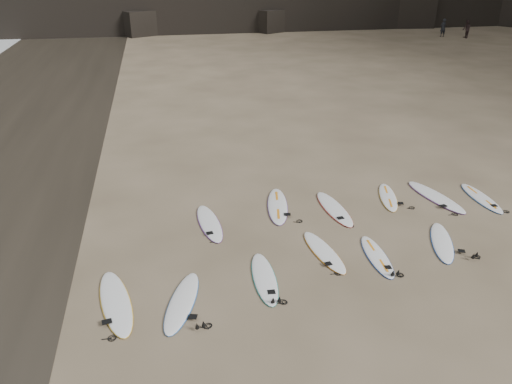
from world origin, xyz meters
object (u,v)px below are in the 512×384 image
surfboard_2 (324,252)px  surfboard_3 (377,256)px  surfboard_4 (442,242)px  surfboard_7 (334,208)px  surfboard_5 (209,223)px  surfboard_9 (436,197)px  surfboard_11 (116,302)px  person_b (467,29)px  surfboard_1 (264,278)px  surfboard_6 (277,206)px  surfboard_0 (182,302)px  surfboard_8 (388,197)px  person_a (443,28)px  surfboard_10 (481,198)px

surfboard_2 → surfboard_3: (1.39, -0.51, -0.00)m
surfboard_4 → surfboard_7: surfboard_7 is taller
surfboard_5 → surfboard_9: size_ratio=0.90×
surfboard_3 → surfboard_11: (-7.09, -0.68, 0.01)m
person_b → surfboard_11: bearing=-32.3°
surfboard_1 → surfboard_5: bearing=111.3°
surfboard_11 → surfboard_6: bearing=28.6°
surfboard_0 → surfboard_8: size_ratio=1.09×
surfboard_5 → surfboard_11: 4.42m
surfboard_4 → surfboard_9: (1.38, 2.82, 0.01)m
surfboard_4 → surfboard_7: (-2.40, 2.66, 0.00)m
surfboard_2 → person_a: 44.97m
surfboard_0 → surfboard_5: bearing=91.8°
surfboard_0 → surfboard_6: (3.49, 4.55, 0.00)m
surfboard_9 → surfboard_10: size_ratio=1.16×
surfboard_1 → surfboard_10: (8.40, 3.17, 0.00)m
surfboard_8 → surfboard_5: bearing=-157.8°
surfboard_5 → surfboard_7: bearing=-3.4°
person_a → surfboard_5: bearing=44.0°
surfboard_0 → surfboard_5: (1.10, 3.81, 0.00)m
surfboard_3 → surfboard_10: 5.78m
surfboard_8 → surfboard_6: bearing=-164.9°
surfboard_2 → surfboard_3: 1.48m
surfboard_4 → person_a: person_a is taller
surfboard_8 → surfboard_11: 9.93m
surfboard_7 → surfboard_11: bearing=-155.8°
surfboard_4 → surfboard_6: (-4.20, 3.23, 0.01)m
surfboard_3 → surfboard_8: 3.97m
person_b → surfboard_5: bearing=-32.7°
surfboard_3 → surfboard_6: 4.09m
surfboard_2 → surfboard_7: (1.18, 2.48, 0.00)m
surfboard_2 → surfboard_4: 3.58m
surfboard_4 → surfboard_5: bearing=-178.2°
surfboard_2 → surfboard_8: surfboard_2 is taller
surfboard_5 → person_b: (29.89, 33.55, 0.84)m
surfboard_3 → surfboard_2: bearing=163.7°
surfboard_2 → surfboard_7: size_ratio=0.91×
surfboard_10 → surfboard_5: bearing=-178.3°
surfboard_0 → surfboard_10: 11.23m
surfboard_4 → surfboard_10: bearing=62.6°
surfboard_2 → person_b: person_b is taller
surfboard_1 → surfboard_3: bearing=9.9°
surfboard_2 → surfboard_11: bearing=-176.6°
surfboard_4 → surfboard_1: bearing=-149.8°
surfboard_5 → surfboard_9: bearing=-3.4°
surfboard_0 → surfboard_6: 5.73m
person_a → person_b: bearing=133.7°
surfboard_8 → person_a: bearing=74.0°
surfboard_3 → person_a: bearing=61.7°
surfboard_1 → surfboard_5: surfboard_5 is taller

